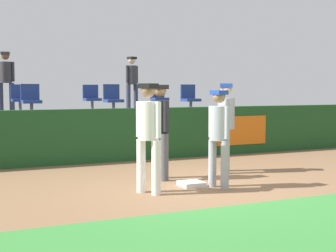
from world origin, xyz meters
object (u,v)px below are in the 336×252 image
(player_fielder_home, at_px, (148,130))
(seat_back_right, at_px, (159,97))
(first_base, at_px, (191,184))
(spectator_hooded, at_px, (132,80))
(player_runner_visitor, at_px, (219,132))
(seat_front_center, at_px, (113,98))
(spectator_casual, at_px, (6,78))
(seat_front_right, at_px, (190,97))
(seat_back_center, at_px, (92,97))
(seat_front_left, at_px, (31,99))
(player_umpire, at_px, (160,125))
(player_coach_visitor, at_px, (226,121))
(seat_back_left, at_px, (20,98))

(player_fielder_home, height_order, seat_back_right, seat_back_right)
(first_base, distance_m, spectator_hooded, 7.78)
(player_runner_visitor, relative_size, spectator_hooded, 0.97)
(seat_front_center, xyz_separation_m, spectator_hooded, (1.48, 2.52, 0.54))
(spectator_casual, bearing_deg, seat_front_right, 160.14)
(first_base, height_order, seat_back_center, seat_back_center)
(seat_front_left, bearing_deg, player_umpire, -66.53)
(player_fielder_home, relative_size, seat_front_right, 2.15)
(first_base, distance_m, player_coach_visitor, 1.93)
(spectator_hooded, bearing_deg, seat_front_right, 88.36)
(spectator_casual, bearing_deg, seat_front_left, 107.39)
(first_base, bearing_deg, player_coach_visitor, 37.27)
(spectator_casual, bearing_deg, spectator_hooded, -173.83)
(player_coach_visitor, xyz_separation_m, seat_front_right, (1.11, 3.83, 0.42))
(seat_front_left, bearing_deg, seat_back_right, 23.06)
(player_runner_visitor, xyz_separation_m, spectator_casual, (-2.60, 8.12, 1.07))
(player_fielder_home, height_order, spectator_hooded, spectator_hooded)
(seat_front_right, height_order, spectator_hooded, spectator_hooded)
(player_runner_visitor, bearing_deg, seat_front_center, 168.07)
(seat_front_center, relative_size, seat_front_right, 1.00)
(player_runner_visitor, xyz_separation_m, seat_front_center, (-0.22, 5.18, 0.49))
(player_coach_visitor, relative_size, player_umpire, 1.02)
(seat_back_center, bearing_deg, seat_front_right, -37.26)
(player_umpire, bearing_deg, player_runner_visitor, 20.59)
(seat_front_center, relative_size, seat_front_left, 1.00)
(seat_back_center, bearing_deg, seat_back_right, 0.00)
(player_runner_visitor, bearing_deg, seat_front_right, 143.79)
(player_coach_visitor, distance_m, seat_back_right, 5.72)
(seat_back_right, distance_m, spectator_casual, 4.67)
(player_fielder_home, height_order, player_coach_visitor, player_coach_visitor)
(seat_back_left, bearing_deg, first_base, -73.06)
(player_runner_visitor, bearing_deg, seat_front_left, -170.07)
(spectator_hooded, bearing_deg, seat_front_left, 15.56)
(player_runner_visitor, xyz_separation_m, player_coach_visitor, (0.96, 1.35, 0.08))
(player_umpire, xyz_separation_m, seat_front_center, (0.37, 4.01, 0.43))
(player_coach_visitor, height_order, seat_front_right, seat_front_right)
(seat_back_center, distance_m, spectator_casual, 2.64)
(player_fielder_home, distance_m, spectator_hooded, 8.07)
(player_coach_visitor, xyz_separation_m, seat_front_left, (-3.30, 3.83, 0.42))
(first_base, xyz_separation_m, seat_back_center, (0.05, 6.63, 1.44))
(first_base, distance_m, spectator_casual, 8.34)
(player_runner_visitor, bearing_deg, seat_back_right, 150.47)
(player_coach_visitor, height_order, seat_front_center, seat_front_center)
(player_coach_visitor, height_order, spectator_casual, spectator_casual)
(seat_front_center, bearing_deg, player_runner_visitor, -87.56)
(seat_front_center, relative_size, seat_back_center, 1.00)
(seat_front_left, distance_m, spectator_casual, 3.01)
(player_umpire, distance_m, spectator_hooded, 6.87)
(first_base, bearing_deg, seat_back_right, 71.34)
(player_runner_visitor, relative_size, seat_back_right, 2.02)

